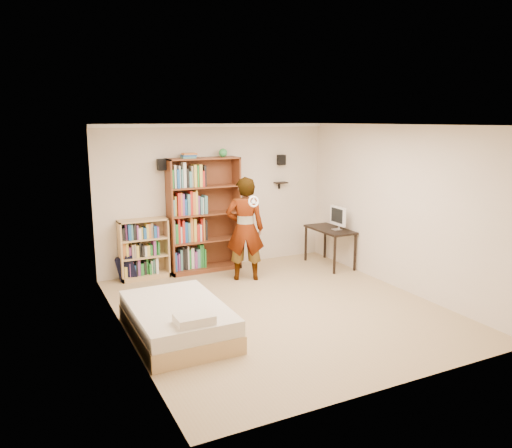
{
  "coord_description": "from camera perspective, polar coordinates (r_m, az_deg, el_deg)",
  "views": [
    {
      "loc": [
        -3.43,
        -6.18,
        2.77
      ],
      "look_at": [
        -0.09,
        0.6,
        1.19
      ],
      "focal_mm": 35.0,
      "sensor_mm": 36.0,
      "label": 1
    }
  ],
  "objects": [
    {
      "name": "ground",
      "position": [
        7.59,
        2.66,
        -9.59
      ],
      "size": [
        4.5,
        5.0,
        0.01
      ],
      "primitive_type": "cube",
      "color": "tan",
      "rests_on": "ground"
    },
    {
      "name": "person",
      "position": [
        8.67,
        -1.26,
        -0.56
      ],
      "size": [
        0.78,
        0.66,
        1.82
      ],
      "primitive_type": "imported",
      "rotation": [
        0.0,
        0.0,
        2.75
      ],
      "color": "black",
      "rests_on": "ground"
    },
    {
      "name": "room_shell",
      "position": [
        7.14,
        2.79,
        3.69
      ],
      "size": [
        4.52,
        5.02,
        2.71
      ],
      "color": "beige",
      "rests_on": "ground"
    },
    {
      "name": "daybed",
      "position": [
        6.68,
        -8.96,
        -10.37
      ],
      "size": [
        1.16,
        1.79,
        0.53
      ],
      "primitive_type": null,
      "color": "white",
      "rests_on": "ground"
    },
    {
      "name": "speaker_left",
      "position": [
        8.94,
        -10.75,
        6.68
      ],
      "size": [
        0.14,
        0.12,
        0.2
      ],
      "primitive_type": "cube",
      "color": "black",
      "rests_on": "room_shell"
    },
    {
      "name": "tall_bookshelf",
      "position": [
        9.2,
        -5.93,
        1.0
      ],
      "size": [
        1.33,
        0.39,
        2.1
      ],
      "primitive_type": null,
      "color": "brown",
      "rests_on": "ground"
    },
    {
      "name": "low_bookshelf",
      "position": [
        9.03,
        -12.69,
        -2.81
      ],
      "size": [
        0.85,
        0.32,
        1.07
      ],
      "primitive_type": null,
      "color": "tan",
      "rests_on": "ground"
    },
    {
      "name": "imac",
      "position": [
        9.51,
        9.25,
        0.65
      ],
      "size": [
        0.12,
        0.45,
        0.44
      ],
      "primitive_type": null,
      "rotation": [
        0.0,
        0.0,
        -0.07
      ],
      "color": "white",
      "rests_on": "computer_desk"
    },
    {
      "name": "wall_shelf",
      "position": [
        9.9,
        2.86,
        4.74
      ],
      "size": [
        0.25,
        0.16,
        0.02
      ],
      "primitive_type": "cube",
      "color": "black",
      "rests_on": "room_shell"
    },
    {
      "name": "speaker_right",
      "position": [
        9.85,
        2.92,
        7.33
      ],
      "size": [
        0.14,
        0.12,
        0.2
      ],
      "primitive_type": "cube",
      "color": "black",
      "rests_on": "room_shell"
    },
    {
      "name": "crown_molding",
      "position": [
        7.07,
        2.87,
        11.0
      ],
      "size": [
        4.5,
        5.0,
        0.06
      ],
      "color": "white",
      "rests_on": "room_shell"
    },
    {
      "name": "computer_desk",
      "position": [
        9.73,
        8.4,
        -2.61
      ],
      "size": [
        0.54,
        1.07,
        0.73
      ],
      "primitive_type": null,
      "color": "black",
      "rests_on": "ground"
    },
    {
      "name": "navy_bag",
      "position": [
        9.05,
        -14.55,
        -4.88
      ],
      "size": [
        0.39,
        0.3,
        0.46
      ],
      "primitive_type": null,
      "rotation": [
        0.0,
        0.0,
        -0.28
      ],
      "color": "black",
      "rests_on": "ground"
    },
    {
      "name": "wii_wheel",
      "position": [
        8.27,
        -0.28,
        2.58
      ],
      "size": [
        0.19,
        0.07,
        0.2
      ],
      "primitive_type": "torus",
      "rotation": [
        1.36,
        0.0,
        0.0
      ],
      "color": "white",
      "rests_on": "person"
    }
  ]
}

